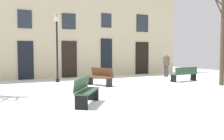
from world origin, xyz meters
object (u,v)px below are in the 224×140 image
bench_back_to_back_left (86,91)px  bench_by_litter_bin (100,77)px  streetlamp (57,41)px  bench_facing_shops (185,74)px  person_crossing_plaza (166,64)px  tree_foreground (223,34)px

bench_back_to_back_left → bench_by_litter_bin: 4.88m
bench_by_litter_bin → streetlamp: bearing=-168.6°
streetlamp → bench_facing_shops: bearing=-24.3°
streetlamp → person_crossing_plaza: size_ratio=2.32×
person_crossing_plaza → bench_back_to_back_left: bearing=-76.4°
bench_by_litter_bin → person_crossing_plaza: 6.50m
tree_foreground → bench_by_litter_bin: (-5.80, 2.86, -2.28)m
person_crossing_plaza → tree_foreground: bearing=-26.4°
person_crossing_plaza → bench_by_litter_bin: bearing=-93.7°
bench_back_to_back_left → bench_facing_shops: bearing=-28.4°
tree_foreground → bench_back_to_back_left: (-8.27, -1.34, -2.27)m
streetlamp → bench_back_to_back_left: 7.05m
bench_back_to_back_left → person_crossing_plaza: 10.68m
bench_facing_shops → bench_by_litter_bin: 5.37m
tree_foreground → bench_facing_shops: 3.25m
streetlamp → person_crossing_plaza: streetlamp is taller
tree_foreground → bench_by_litter_bin: bearing=153.7°
streetlamp → bench_back_to_back_left: (-0.89, -6.72, -1.93)m
bench_by_litter_bin → bench_back_to_back_left: bearing=-51.3°
bench_back_to_back_left → bench_by_litter_bin: (2.47, 4.21, -0.01)m
bench_by_litter_bin → person_crossing_plaza: person_crossing_plaza is taller
bench_back_to_back_left → person_crossing_plaza: bearing=-17.0°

